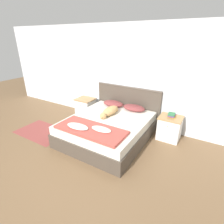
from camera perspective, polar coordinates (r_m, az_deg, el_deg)
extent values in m
plane|color=brown|center=(3.56, -11.59, -15.80)|extent=(16.00, 16.00, 0.00)
cube|color=silver|center=(4.64, 5.12, 11.49)|extent=(9.00, 0.06, 2.55)
cube|color=#4C4238|center=(4.13, -1.41, -6.63)|extent=(1.74, 1.96, 0.32)
cube|color=silver|center=(4.01, -1.44, -3.49)|extent=(1.68, 1.90, 0.19)
cube|color=#4C4238|center=(4.78, 4.99, 2.16)|extent=(1.82, 0.04, 1.01)
cylinder|color=#4C4238|center=(4.62, 5.20, 7.99)|extent=(1.82, 0.06, 0.06)
cube|color=white|center=(5.28, -8.56, 1.30)|extent=(0.49, 0.43, 0.53)
cube|color=tan|center=(5.18, -8.74, 4.16)|extent=(0.51, 0.45, 0.03)
sphere|color=tan|center=(5.07, -10.23, 2.04)|extent=(0.02, 0.02, 0.02)
cube|color=white|center=(4.28, 18.23, -5.14)|extent=(0.49, 0.43, 0.53)
cube|color=tan|center=(4.16, 18.71, -1.76)|extent=(0.51, 0.45, 0.03)
sphere|color=tan|center=(4.02, 17.72, -4.61)|extent=(0.02, 0.02, 0.02)
ellipsoid|color=brown|center=(4.69, 0.40, 2.80)|extent=(0.58, 0.33, 0.14)
ellipsoid|color=brown|center=(4.43, 7.17, 1.36)|extent=(0.58, 0.33, 0.14)
cube|color=#BC4C42|center=(3.50, -7.00, -5.71)|extent=(1.44, 0.60, 0.05)
ellipsoid|color=silver|center=(3.57, -11.15, -4.60)|extent=(0.50, 0.24, 0.05)
ellipsoid|color=silver|center=(3.41, -3.52, -5.60)|extent=(0.43, 0.21, 0.04)
ellipsoid|color=tan|center=(4.19, -0.52, 0.46)|extent=(0.26, 0.56, 0.17)
sphere|color=tan|center=(3.95, -2.90, -1.25)|extent=(0.15, 0.15, 0.15)
ellipsoid|color=tan|center=(3.91, -3.42, -1.74)|extent=(0.07, 0.08, 0.06)
cone|color=tan|center=(3.96, -3.33, -0.31)|extent=(0.05, 0.05, 0.05)
cone|color=tan|center=(3.92, -2.31, -0.56)|extent=(0.05, 0.05, 0.05)
ellipsoid|color=tan|center=(4.38, 1.56, 0.83)|extent=(0.16, 0.25, 0.06)
cube|color=gold|center=(4.18, 18.98, -1.29)|extent=(0.16, 0.19, 0.03)
cube|color=#703D7F|center=(4.16, 18.98, -1.04)|extent=(0.15, 0.22, 0.02)
cube|color=#337547|center=(4.16, 18.88, -0.67)|extent=(0.16, 0.19, 0.03)
cube|color=#93423D|center=(4.81, -21.87, -5.97)|extent=(1.28, 0.82, 0.00)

